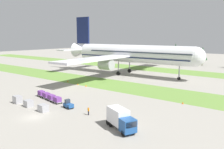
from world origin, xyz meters
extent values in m
plane|color=gray|center=(0.00, 0.00, 0.00)|extent=(400.00, 400.00, 0.00)
cube|color=olive|center=(0.00, 34.99, 0.00)|extent=(320.00, 14.82, 0.01)
cube|color=olive|center=(0.00, 76.64, 0.00)|extent=(320.00, 14.82, 0.01)
cylinder|color=white|center=(-12.90, 55.82, 8.81)|extent=(50.93, 9.23, 7.19)
sphere|color=white|center=(12.42, 56.84, 8.81)|extent=(7.05, 7.05, 7.05)
cone|color=white|center=(-40.69, 54.70, 9.35)|extent=(8.92, 7.18, 6.83)
cube|color=#141E4C|center=(-12.90, 55.82, 7.55)|extent=(49.70, 9.32, 0.36)
cube|color=#283342|center=(-9.81, 55.94, 9.71)|extent=(44.76, 9.05, 0.44)
cube|color=white|center=(-16.82, 76.27, 8.09)|extent=(9.40, 34.29, 0.65)
cylinder|color=#A3A3A8|center=(-15.41, 71.22, 5.72)|extent=(5.10, 4.15, 3.96)
cube|color=white|center=(-15.16, 35.12, 8.09)|extent=(9.40, 34.29, 0.65)
cylinder|color=#A3A3A8|center=(-14.16, 40.26, 5.72)|extent=(5.10, 4.15, 3.96)
cube|color=white|center=(-40.41, 63.06, 9.89)|extent=(4.99, 12.53, 0.45)
cube|color=white|center=(-39.74, 46.39, 9.89)|extent=(4.99, 12.53, 0.45)
cube|color=#141E4C|center=(-40.07, 54.72, 18.52)|extent=(7.26, 1.07, 12.23)
cylinder|color=#A3A3A8|center=(6.86, 56.62, 4.17)|extent=(0.44, 0.44, 7.13)
cylinder|color=black|center=(6.86, 56.62, 0.60)|extent=(1.22, 0.47, 1.20)
cylinder|color=#A3A3A8|center=(-17.16, 59.97, 4.29)|extent=(0.44, 0.44, 6.88)
cylinder|color=black|center=(-17.16, 59.97, 0.85)|extent=(1.72, 0.66, 1.70)
cylinder|color=#A3A3A8|center=(-16.81, 51.34, 4.29)|extent=(0.44, 0.44, 6.88)
cylinder|color=black|center=(-16.81, 51.34, 0.85)|extent=(1.72, 0.66, 1.70)
cube|color=#1E4C8E|center=(0.93, 8.41, 0.69)|extent=(2.80, 1.76, 0.77)
cube|color=#283342|center=(0.54, 8.49, 1.52)|extent=(0.89, 1.20, 0.90)
cylinder|color=black|center=(1.92, 8.78, 0.30)|extent=(0.63, 0.31, 0.60)
cylinder|color=black|center=(1.72, 7.70, 0.30)|extent=(0.63, 0.31, 0.60)
cylinder|color=black|center=(0.14, 9.13, 0.30)|extent=(0.63, 0.31, 0.60)
cylinder|color=black|center=(-0.07, 8.04, 0.30)|extent=(0.63, 0.31, 0.60)
cube|color=#A3A3A8|center=(-4.08, 9.37, 0.40)|extent=(2.44, 1.89, 0.10)
cube|color=#70388E|center=(-4.08, 9.37, 1.00)|extent=(2.15, 1.66, 1.10)
cylinder|color=black|center=(-3.13, 9.89, 0.20)|extent=(0.42, 0.19, 0.40)
cylinder|color=black|center=(-3.39, 8.54, 0.20)|extent=(0.42, 0.19, 0.40)
cylinder|color=black|center=(-4.78, 10.20, 0.20)|extent=(0.42, 0.19, 0.40)
cylinder|color=black|center=(-5.03, 8.85, 0.20)|extent=(0.42, 0.19, 0.40)
cube|color=#A3A3A8|center=(-6.93, 9.91, 0.40)|extent=(2.44, 1.89, 0.10)
cube|color=#70388E|center=(-6.93, 9.91, 1.00)|extent=(2.15, 1.66, 1.10)
cylinder|color=black|center=(-5.98, 10.43, 0.20)|extent=(0.42, 0.19, 0.40)
cylinder|color=black|center=(-6.24, 9.08, 0.20)|extent=(0.42, 0.19, 0.40)
cylinder|color=black|center=(-7.62, 10.75, 0.20)|extent=(0.42, 0.19, 0.40)
cylinder|color=black|center=(-7.88, 9.39, 0.20)|extent=(0.42, 0.19, 0.40)
cube|color=#A3A3A8|center=(-9.78, 10.46, 0.40)|extent=(2.44, 1.89, 0.10)
cube|color=#70388E|center=(-9.78, 10.46, 1.00)|extent=(2.15, 1.66, 1.10)
cylinder|color=black|center=(-8.83, 10.98, 0.20)|extent=(0.42, 0.19, 0.40)
cylinder|color=black|center=(-9.09, 9.62, 0.20)|extent=(0.42, 0.19, 0.40)
cylinder|color=black|center=(-10.47, 11.29, 0.20)|extent=(0.42, 0.19, 0.40)
cylinder|color=black|center=(-10.73, 9.94, 0.20)|extent=(0.42, 0.19, 0.40)
cube|color=#A3A3A8|center=(-12.63, 11.00, 0.40)|extent=(2.44, 1.89, 0.10)
cube|color=#70388E|center=(-12.63, 11.00, 1.00)|extent=(2.15, 1.66, 1.10)
cylinder|color=black|center=(-11.68, 11.52, 0.20)|extent=(0.42, 0.19, 0.40)
cylinder|color=black|center=(-11.94, 10.17, 0.20)|extent=(0.42, 0.19, 0.40)
cylinder|color=black|center=(-13.32, 11.83, 0.20)|extent=(0.42, 0.19, 0.40)
cylinder|color=black|center=(-13.58, 10.48, 0.20)|extent=(0.42, 0.19, 0.40)
cube|color=#1E4C8E|center=(19.58, 4.62, 1.58)|extent=(2.96, 3.01, 2.20)
cube|color=#283342|center=(20.55, 4.17, 2.02)|extent=(0.93, 1.92, 0.97)
cube|color=silver|center=(16.54, 6.01, 2.18)|extent=(5.05, 3.96, 2.80)
cylinder|color=black|center=(20.20, 5.43, 0.48)|extent=(1.00, 0.67, 0.96)
cylinder|color=black|center=(19.37, 3.61, 0.48)|extent=(1.00, 0.67, 0.96)
cylinder|color=black|center=(16.13, 7.29, 0.48)|extent=(1.00, 0.67, 0.96)
cylinder|color=black|center=(15.30, 5.47, 0.48)|extent=(1.00, 0.67, 0.96)
cylinder|color=black|center=(15.11, 7.76, 0.48)|extent=(1.00, 0.67, 0.96)
cylinder|color=black|center=(14.28, 5.94, 0.48)|extent=(1.00, 0.67, 0.96)
cylinder|color=black|center=(7.63, 7.81, 0.42)|extent=(0.18, 0.18, 0.85)
cylinder|color=black|center=(7.82, 7.71, 0.42)|extent=(0.18, 0.18, 0.85)
cylinder|color=orange|center=(7.72, 7.76, 1.16)|extent=(0.36, 0.36, 0.62)
sphere|color=tan|center=(7.72, 7.76, 1.62)|extent=(0.24, 0.24, 0.24)
cylinder|color=orange|center=(7.52, 7.87, 1.13)|extent=(0.10, 0.10, 0.58)
cylinder|color=orange|center=(7.92, 7.65, 1.13)|extent=(0.10, 0.10, 0.58)
cube|color=#A3A3A8|center=(-11.85, 3.62, 0.90)|extent=(2.12, 1.75, 1.79)
cube|color=#A3A3A8|center=(-7.20, 3.58, 0.75)|extent=(2.18, 1.84, 1.51)
cube|color=#A3A3A8|center=(-1.48, 3.43, 0.78)|extent=(2.10, 1.73, 1.56)
cone|color=orange|center=(19.93, 27.35, 0.27)|extent=(0.44, 0.44, 0.55)
cone|color=orange|center=(-16.03, 27.64, 0.25)|extent=(0.44, 0.44, 0.49)
cone|color=orange|center=(-12.07, 27.42, 0.32)|extent=(0.44, 0.44, 0.65)
cone|color=orange|center=(-22.64, 29.20, 0.26)|extent=(0.44, 0.44, 0.53)
cylinder|color=#4C3823|center=(-85.30, 107.22, 1.84)|extent=(0.70, 0.70, 3.69)
cone|color=#1E4223|center=(-85.30, 107.22, 7.18)|extent=(4.29, 4.29, 6.99)
cylinder|color=#4C3823|center=(-68.73, 104.48, 1.45)|extent=(0.70, 0.70, 2.89)
cone|color=#1E4223|center=(-68.73, 104.48, 6.04)|extent=(6.16, 6.16, 6.29)
cylinder|color=#4C3823|center=(-56.83, 107.88, 1.52)|extent=(0.70, 0.70, 3.04)
cone|color=#1E4223|center=(-56.83, 107.88, 6.79)|extent=(4.50, 4.50, 7.50)
cylinder|color=#4C3823|center=(-44.08, 108.76, 1.86)|extent=(0.70, 0.70, 3.72)
cone|color=#1E4223|center=(-44.08, 108.76, 6.37)|extent=(4.11, 4.11, 5.29)
cylinder|color=#4C3823|center=(-26.56, 108.92, 1.42)|extent=(0.70, 0.70, 2.83)
cone|color=#1E4223|center=(-26.56, 108.92, 5.78)|extent=(4.47, 4.47, 5.89)
cylinder|color=#4C3823|center=(-15.41, 104.81, 1.62)|extent=(0.70, 0.70, 3.23)
cone|color=#1E4223|center=(-15.41, 104.81, 7.55)|extent=(3.75, 3.75, 8.64)
cylinder|color=#4C3823|center=(-0.74, 106.95, 1.48)|extent=(0.70, 0.70, 2.96)
cone|color=#1E4223|center=(-0.74, 106.95, 6.47)|extent=(5.51, 5.51, 7.02)
camera|label=1|loc=(40.37, -26.26, 16.07)|focal=38.23mm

